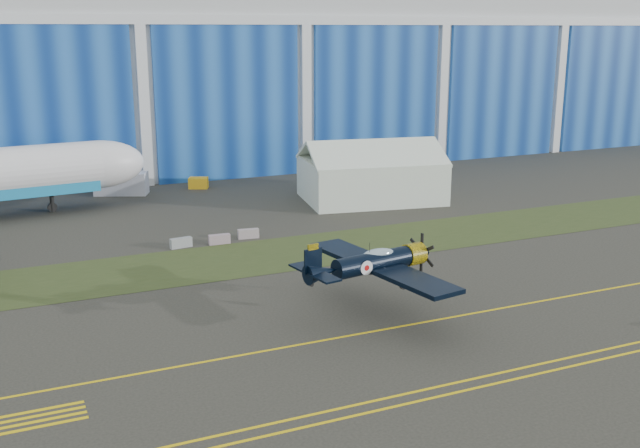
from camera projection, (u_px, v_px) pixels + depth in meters
name	position (u px, v px, depth m)	size (l,w,h in m)	color
ground	(292.00, 315.00, 52.52)	(260.00, 260.00, 0.00)	#38362E
grass_median	(232.00, 260.00, 64.88)	(260.00, 10.00, 0.02)	#475128
hangar	(112.00, 60.00, 112.17)	(220.00, 45.70, 30.00)	silver
taxiway_centreline	(321.00, 341.00, 48.10)	(200.00, 0.20, 0.02)	yellow
edge_line_near	(394.00, 407.00, 39.70)	(80.00, 0.20, 0.02)	yellow
edge_line_far	(385.00, 398.00, 40.59)	(80.00, 0.20, 0.02)	yellow
hold_short_ladder	(26.00, 421.00, 38.26)	(6.00, 2.40, 0.02)	yellow
warbird	(373.00, 262.00, 51.53)	(13.76, 15.75, 4.17)	black
tent	(371.00, 169.00, 86.97)	(17.28, 13.89, 7.23)	white
shipping_container	(121.00, 183.00, 90.43)	(6.21, 2.48, 2.69)	silver
tug	(198.00, 183.00, 94.06)	(2.35, 1.47, 1.37)	yellow
barrier_a	(181.00, 243.00, 68.57)	(2.00, 0.60, 0.90)	gray
barrier_b	(219.00, 239.00, 69.71)	(2.00, 0.60, 0.90)	#9F8791
barrier_c	(248.00, 234.00, 71.61)	(2.00, 0.60, 0.90)	#A09094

